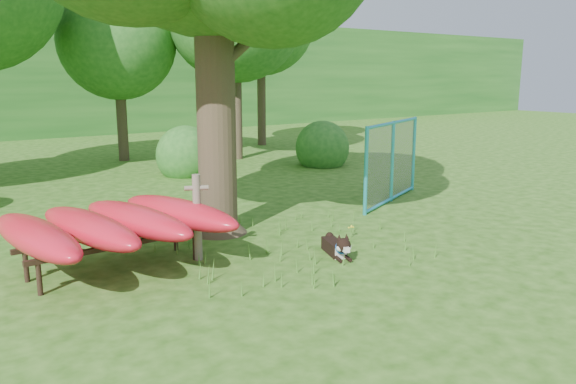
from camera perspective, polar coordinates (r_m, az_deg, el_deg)
ground at (r=8.87m, az=3.51°, el=-7.78°), size 80.00×80.00×0.00m
wooden_post at (r=9.18m, az=-9.20°, el=-2.35°), size 0.38×0.23×1.42m
kayak_rack at (r=8.99m, az=-17.33°, el=-3.10°), size 3.38×3.00×0.97m
husky_dog at (r=9.43m, az=5.04°, el=-5.57°), size 0.53×0.98×0.46m
fence_section at (r=13.56m, az=10.54°, el=3.07°), size 3.04×1.40×3.20m
wildflower_clump at (r=10.51m, az=6.44°, el=-3.65°), size 0.11×0.09×0.23m
bg_tree_c at (r=20.65m, az=-16.96°, el=14.43°), size 4.00×4.00×6.12m
bg_tree_d at (r=20.39m, az=-5.39°, el=17.67°), size 4.80×4.80×7.50m
bg_tree_e at (r=24.52m, az=-2.79°, el=17.04°), size 4.60×4.60×7.55m
shrub_right at (r=18.90m, az=3.48°, el=2.71°), size 1.80×1.80×1.80m
shrub_mid at (r=17.36m, az=-10.26°, el=1.73°), size 1.80×1.80×1.80m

